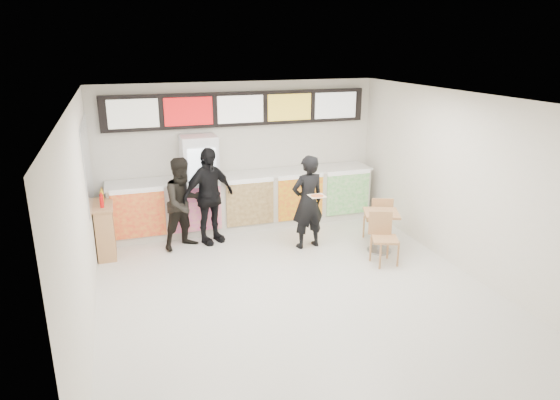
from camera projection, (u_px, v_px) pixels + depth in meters
name	position (u px, v px, depth m)	size (l,w,h in m)	color
floor	(295.00, 291.00, 7.89)	(7.00, 7.00, 0.00)	beige
ceiling	(298.00, 99.00, 6.99)	(7.00, 7.00, 0.00)	white
wall_back	(240.00, 153.00, 10.61)	(6.00, 6.00, 0.00)	silver
wall_left	(82.00, 222.00, 6.54)	(7.00, 7.00, 0.00)	silver
wall_right	(465.00, 184.00, 8.34)	(7.00, 7.00, 0.00)	silver
service_counter	(246.00, 200.00, 10.52)	(5.56, 0.77, 1.14)	silver
menu_board	(240.00, 109.00, 10.24)	(5.50, 0.14, 0.70)	black
drinks_fridge	(200.00, 184.00, 10.12)	(0.70, 0.67, 2.00)	white
mirror_panel	(87.00, 163.00, 8.69)	(0.01, 2.00, 1.50)	#B2B7BF
customer_main	(308.00, 202.00, 9.34)	(0.65, 0.43, 1.80)	black
customer_left	(184.00, 203.00, 9.34)	(0.85, 0.66, 1.75)	black
customer_mid	(209.00, 196.00, 9.55)	(1.11, 0.46, 1.89)	black
pizza_slice	(317.00, 196.00, 8.85)	(0.36, 0.36, 0.02)	beige
cafe_table	(381.00, 224.00, 9.24)	(0.97, 1.62, 0.92)	tan
condiment_ledge	(105.00, 229.00, 9.11)	(0.36, 0.88, 1.17)	tan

